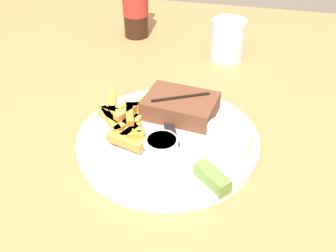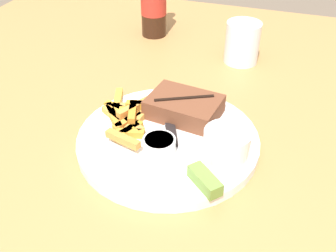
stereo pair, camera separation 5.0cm
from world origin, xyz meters
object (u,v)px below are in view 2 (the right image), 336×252
Objects in this scene: coleslaw_cup at (227,144)px; dipping_sauce_cup at (159,145)px; steak_portion at (184,107)px; pickle_spear at (205,180)px; fork_utensil at (120,135)px; beer_bottle at (154,1)px; dinner_plate at (168,140)px; knife_utensil at (170,121)px; drinking_glass at (242,43)px.

dipping_sauce_cup is at bearing -171.63° from coleslaw_cup.
pickle_spear is at bearing -63.67° from steak_portion.
dipping_sauce_cup is (-0.10, -0.01, -0.02)m from coleslaw_cup.
coleslaw_cup is 0.53× the size of fork_utensil.
fork_utensil is 0.45m from beer_bottle.
pickle_spear is (0.08, -0.09, 0.02)m from dinner_plate.
beer_bottle reaches higher than pickle_spear.
dipping_sauce_cup is at bearing 162.84° from knife_utensil.
beer_bottle reaches higher than dipping_sauce_cup.
coleslaw_cup reaches higher than dinner_plate.
dipping_sauce_cup is at bearing -91.02° from dinner_plate.
dinner_plate is at bearing 88.98° from dipping_sauce_cup.
dipping_sauce_cup is 0.38m from drinking_glass.
drinking_glass is at bearing -36.52° from knife_utensil.
knife_utensil is 0.41m from beer_bottle.
dinner_plate is 0.45m from beer_bottle.
coleslaw_cup reaches higher than pickle_spear.
fork_utensil is (-0.08, -0.09, -0.02)m from steak_portion.
dinner_plate is 0.34m from drinking_glass.
dinner_plate is 0.07m from steak_portion.
pickle_spear is at bearing -41.50° from fork_utensil.
dinner_plate is at bearing 164.58° from coleslaw_cup.
pickle_spear is 0.42m from drinking_glass.
coleslaw_cup is at bearing -45.02° from steak_portion.
pickle_spear is at bearing -62.58° from beer_bottle.
knife_utensil is at bearing -103.17° from drinking_glass.
steak_portion is at bearing -62.10° from beer_bottle.
dinner_plate is at bearing -66.88° from beer_bottle.
steak_portion is at bearing 83.58° from dinner_plate.
coleslaw_cup is 0.28× the size of beer_bottle.
beer_bottle is at bearing 0.55° from knife_utensil.
dinner_plate is 5.84× the size of dipping_sauce_cup.
fork_utensil is (-0.07, 0.02, -0.01)m from dipping_sauce_cup.
drinking_glass is at bearing 93.23° from pickle_spear.
steak_portion is at bearing -52.71° from knife_utensil.
coleslaw_cup is at bearing -143.44° from knife_utensil.
dinner_plate is 5.10× the size of pickle_spear.
dipping_sauce_cup is at bearing -32.17° from fork_utensil.
knife_utensil is (-0.01, 0.08, -0.01)m from dipping_sauce_cup.
steak_portion is 1.00× the size of fork_utensil.
pickle_spear reaches higher than dinner_plate.
dipping_sauce_cup is at bearing 150.72° from pickle_spear.
fork_utensil is at bearing -160.64° from dinner_plate.
coleslaw_cup reaches higher than fork_utensil.
knife_utensil is 0.65× the size of beer_bottle.
beer_bottle is (-0.16, 0.37, 0.07)m from knife_utensil.
coleslaw_cup is at bearing 8.37° from dipping_sauce_cup.
dinner_plate is 0.08m from fork_utensil.
coleslaw_cup is (0.09, -0.09, 0.01)m from steak_portion.
drinking_glass is (0.05, 0.27, 0.01)m from steak_portion.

